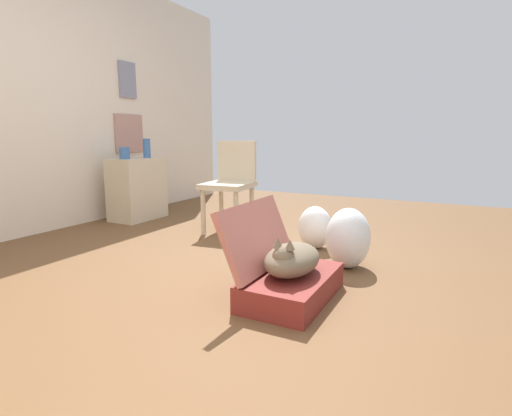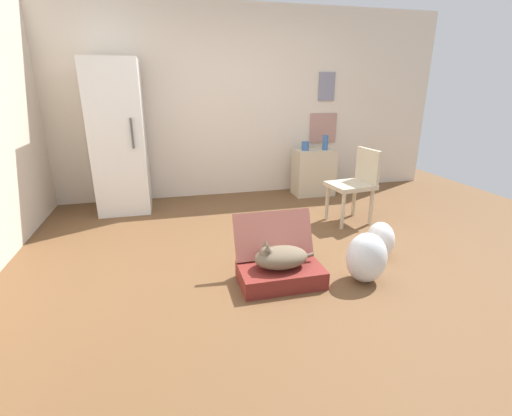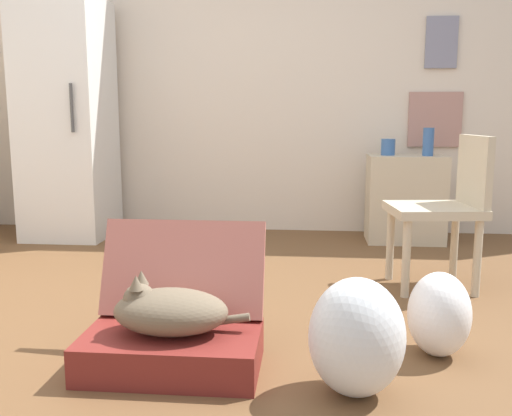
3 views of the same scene
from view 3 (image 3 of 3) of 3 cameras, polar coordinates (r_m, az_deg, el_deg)
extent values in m
plane|color=brown|center=(2.72, -4.26, -11.51)|extent=(7.68, 7.68, 0.00)
cube|color=beige|center=(4.79, 0.18, 13.38)|extent=(6.40, 0.12, 2.60)
cube|color=gray|center=(4.83, 18.32, 15.68)|extent=(0.25, 0.02, 0.40)
cube|color=tan|center=(4.79, 17.71, 8.56)|extent=(0.42, 0.02, 0.44)
cube|color=maroon|center=(2.25, -8.54, -14.17)|extent=(0.68, 0.40, 0.15)
cube|color=#B26356|center=(2.36, -7.41, -6.11)|extent=(0.68, 0.19, 0.39)
ellipsoid|color=brown|center=(2.19, -8.64, -10.36)|extent=(0.44, 0.28, 0.17)
sphere|color=brown|center=(2.21, -11.75, -9.10)|extent=(0.12, 0.12, 0.12)
cone|color=brown|center=(2.16, -12.09, -7.42)|extent=(0.06, 0.06, 0.06)
cone|color=brown|center=(2.22, -11.56, -6.92)|extent=(0.06, 0.06, 0.06)
cylinder|color=brown|center=(2.21, -3.25, -11.32)|extent=(0.20, 0.03, 0.07)
ellipsoid|color=silver|center=(2.02, 10.18, -12.79)|extent=(0.34, 0.31, 0.42)
ellipsoid|color=white|center=(2.43, 18.10, -10.21)|extent=(0.25, 0.27, 0.35)
cube|color=silver|center=(4.70, -18.63, 8.43)|extent=(0.62, 0.63, 1.86)
cylinder|color=#4C4C4C|center=(4.32, -18.21, 9.63)|extent=(0.02, 0.02, 0.35)
cube|color=beige|center=(4.46, 14.92, 0.91)|extent=(0.58, 0.36, 0.67)
cylinder|color=#38609E|center=(4.41, 13.26, 6.04)|extent=(0.11, 0.11, 0.12)
cylinder|color=#38609E|center=(4.41, 17.09, 6.44)|extent=(0.08, 0.08, 0.21)
cylinder|color=beige|center=(3.42, 13.47, -3.64)|extent=(0.04, 0.04, 0.42)
cylinder|color=beige|center=(3.11, 15.01, -5.02)|extent=(0.04, 0.04, 0.42)
cylinder|color=beige|center=(3.54, 19.49, -3.50)|extent=(0.04, 0.04, 0.42)
cylinder|color=beige|center=(3.24, 21.55, -4.79)|extent=(0.04, 0.04, 0.42)
cube|color=beige|center=(3.28, 17.60, -0.19)|extent=(0.52, 0.47, 0.05)
cube|color=beige|center=(3.33, 21.31, 3.54)|extent=(0.09, 0.40, 0.39)
camera|label=1|loc=(2.78, -59.58, 3.71)|focal=28.15mm
camera|label=2|loc=(1.55, -108.20, 18.85)|focal=25.36mm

